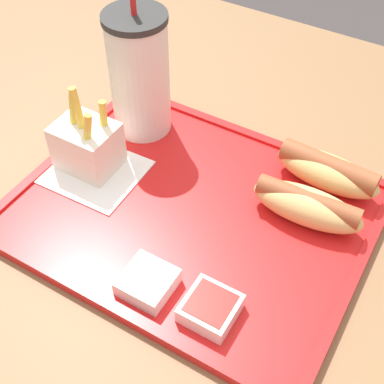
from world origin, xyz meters
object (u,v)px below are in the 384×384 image
Objects in this scene: fries_carton at (87,145)px; sauce_cup_mayo at (148,282)px; soda_cup at (139,74)px; hot_dog_near at (307,205)px; hot_dog_far at (328,171)px; sauce_cup_ketchup at (210,308)px.

sauce_cup_mayo is at bearing -34.97° from fries_carton.
fries_carton is at bearing -97.68° from soda_cup.
soda_cup is 0.27m from hot_dog_near.
fries_carton is 0.20m from sauce_cup_mayo.
sauce_cup_mayo is at bearing -54.81° from soda_cup.
hot_dog_far is at bearing 24.09° from fries_carton.
soda_cup reaches higher than hot_dog_near.
hot_dog_near is 0.27m from fries_carton.
fries_carton reaches higher than sauce_cup_mayo.
hot_dog_far is at bearing 66.20° from sauce_cup_mayo.
fries_carton is at bearing 155.16° from sauce_cup_ketchup.
sauce_cup_mayo is (0.15, -0.21, -0.07)m from soda_cup.
soda_cup is 3.87× the size of sauce_cup_mayo.
fries_carton is at bearing -155.91° from hot_dog_far.
hot_dog_far is 0.06m from hot_dog_near.
sauce_cup_ketchup is (-0.03, -0.23, -0.01)m from hot_dog_far.
fries_carton is at bearing 145.03° from sauce_cup_mayo.
sauce_cup_mayo is (0.16, -0.12, -0.02)m from fries_carton.
soda_cup is 1.71× the size of fries_carton.
sauce_cup_ketchup is at bearing -98.25° from hot_dog_far.
soda_cup is 0.31m from sauce_cup_ketchup.
hot_dog_near is 2.55× the size of sauce_cup_mayo.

